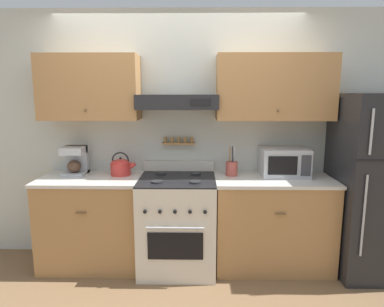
% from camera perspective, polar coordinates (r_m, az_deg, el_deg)
% --- Properties ---
extents(ground_plane, '(16.00, 16.00, 0.00)m').
position_cam_1_polar(ground_plane, '(3.40, -2.65, -20.40)').
color(ground_plane, brown).
extents(wall_back, '(5.20, 0.46, 2.55)m').
position_cam_1_polar(wall_back, '(3.54, -1.73, 5.21)').
color(wall_back, silver).
rests_on(wall_back, ground_plane).
extents(counter_left, '(0.98, 0.63, 0.91)m').
position_cam_1_polar(counter_left, '(3.64, -16.26, -10.75)').
color(counter_left, '#AD7A47').
rests_on(counter_left, ground_plane).
extents(counter_right, '(1.15, 0.63, 0.91)m').
position_cam_1_polar(counter_right, '(3.56, 13.19, -11.07)').
color(counter_right, '#AD7A47').
rests_on(counter_right, ground_plane).
extents(stove_range, '(0.73, 0.72, 1.02)m').
position_cam_1_polar(stove_range, '(3.44, -2.43, -11.48)').
color(stove_range, beige).
rests_on(stove_range, ground_plane).
extents(refrigerator, '(0.78, 0.75, 1.72)m').
position_cam_1_polar(refrigerator, '(3.71, 28.55, -4.64)').
color(refrigerator, '#232326').
rests_on(refrigerator, ground_plane).
extents(tea_kettle, '(0.26, 0.20, 0.23)m').
position_cam_1_polar(tea_kettle, '(3.51, -11.77, -2.13)').
color(tea_kettle, red).
rests_on(tea_kettle, counter_left).
extents(coffee_maker, '(0.22, 0.25, 0.29)m').
position_cam_1_polar(coffee_maker, '(3.65, -18.85, -1.06)').
color(coffee_maker, '#ADAFB5').
rests_on(coffee_maker, counter_left).
extents(microwave, '(0.46, 0.39, 0.28)m').
position_cam_1_polar(microwave, '(3.54, 15.02, -1.31)').
color(microwave, '#ADAFB5').
rests_on(microwave, counter_right).
extents(utensil_crock, '(0.12, 0.12, 0.29)m').
position_cam_1_polar(utensil_crock, '(3.44, 6.62, -2.40)').
color(utensil_crock, '#B24C42').
rests_on(utensil_crock, counter_right).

